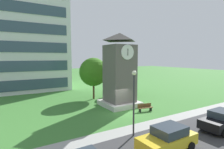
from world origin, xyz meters
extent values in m
plane|color=#3D7A33|center=(0.00, 0.00, 0.00)|extent=(160.00, 160.00, 0.00)
cube|color=#38383A|center=(0.00, -8.63, 0.00)|extent=(120.00, 7.20, 0.01)
cube|color=#9E9E99|center=(0.00, -4.23, 0.00)|extent=(120.00, 1.60, 0.01)
cube|color=silver|center=(-11.40, 23.33, 14.40)|extent=(21.60, 13.04, 28.80)
cube|color=#384C60|center=(-11.40, 16.76, 1.60)|extent=(19.87, 0.10, 1.80)
cube|color=#384C60|center=(-11.40, 16.76, 4.80)|extent=(19.87, 0.10, 1.80)
cube|color=#384C60|center=(-11.40, 16.76, 8.00)|extent=(19.87, 0.10, 1.80)
cube|color=#384C60|center=(-11.40, 16.76, 11.20)|extent=(19.87, 0.10, 1.80)
cube|color=#384C60|center=(-11.40, 16.76, 14.40)|extent=(19.87, 0.10, 1.80)
cube|color=#605B56|center=(1.08, 2.73, 3.92)|extent=(3.25, 3.25, 7.84)
cube|color=beige|center=(1.08, 2.73, 0.30)|extent=(4.39, 4.39, 0.60)
pyramid|color=#4D4945|center=(1.08, 2.73, 8.85)|extent=(3.58, 3.58, 1.01)
cylinder|color=white|center=(1.08, 1.05, 6.90)|extent=(1.79, 0.12, 1.79)
cylinder|color=white|center=(2.77, 2.73, 6.90)|extent=(0.12, 1.79, 1.79)
cube|color=black|center=(1.08, 0.98, 7.06)|extent=(0.07, 0.08, 0.54)
cube|color=black|center=(1.08, 0.97, 6.90)|extent=(0.05, 0.06, 0.81)
cube|color=brown|center=(2.25, -0.96, 0.45)|extent=(1.86, 0.80, 0.06)
cube|color=brown|center=(2.29, -0.74, 0.68)|extent=(1.78, 0.38, 0.40)
cube|color=black|center=(1.55, -0.83, 0.23)|extent=(0.16, 0.44, 0.45)
cube|color=black|center=(2.96, -1.09, 0.23)|extent=(0.16, 0.44, 0.45)
cylinder|color=#333338|center=(-2.92, -5.37, 2.45)|extent=(0.14, 0.14, 4.90)
sphere|color=#F2EFCC|center=(-2.92, -5.37, 5.08)|extent=(0.36, 0.36, 0.36)
cylinder|color=#513823|center=(6.24, 8.64, 1.32)|extent=(0.32, 0.32, 2.64)
sphere|color=#316B29|center=(6.24, 8.64, 3.89)|extent=(3.56, 3.56, 3.56)
cylinder|color=#513823|center=(-0.20, 7.89, 1.31)|extent=(0.29, 0.29, 2.61)
sphere|color=#35721A|center=(-0.20, 7.89, 4.10)|extent=(4.25, 4.25, 4.25)
cube|color=gold|center=(-2.43, -8.39, 0.71)|extent=(4.23, 1.91, 0.76)
cube|color=#2D3842|center=(-2.22, -8.39, 1.39)|extent=(2.13, 1.65, 0.60)
cylinder|color=black|center=(-3.74, -7.52, 0.33)|extent=(0.66, 0.23, 0.66)
cylinder|color=black|center=(-1.11, -9.27, 0.33)|extent=(0.66, 0.23, 0.66)
cylinder|color=black|center=(-1.15, -7.47, 0.33)|extent=(0.66, 0.23, 0.66)
cube|color=black|center=(4.34, -8.36, 0.71)|extent=(4.31, 1.93, 0.76)
cube|color=#2D3842|center=(4.55, -8.36, 1.39)|extent=(2.17, 1.67, 0.60)
cylinder|color=black|center=(3.03, -9.30, 0.33)|extent=(0.66, 0.23, 0.66)
cylinder|color=black|center=(3.00, -7.48, 0.33)|extent=(0.66, 0.23, 0.66)
cylinder|color=black|center=(5.65, -7.43, 0.33)|extent=(0.66, 0.23, 0.66)
camera|label=1|loc=(-11.52, -16.32, 6.30)|focal=28.59mm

